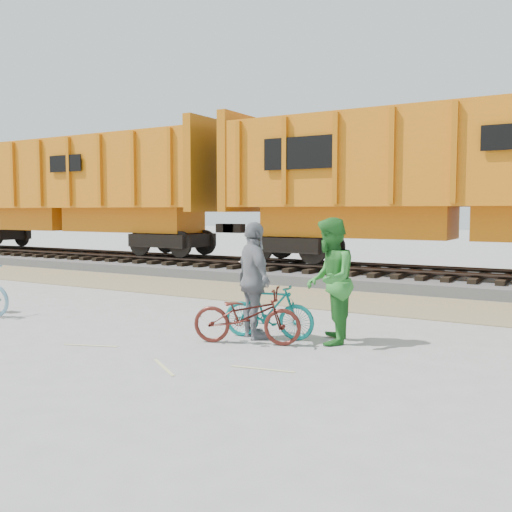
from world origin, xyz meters
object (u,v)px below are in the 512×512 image
at_px(hopper_car_left, 73,189).
at_px(person_woman, 254,280).
at_px(hopper_car_center, 465,178).
at_px(bicycle_teal, 269,311).
at_px(bicycle_maroon, 247,316).
at_px(person_man, 330,281).

height_order(hopper_car_left, person_woman, hopper_car_left).
relative_size(hopper_car_left, hopper_car_center, 1.00).
bearing_deg(bicycle_teal, person_woman, 106.46).
distance_m(bicycle_maroon, person_woman, 0.66).
distance_m(hopper_car_center, bicycle_teal, 8.49).
bearing_deg(hopper_car_left, bicycle_maroon, -32.52).
bearing_deg(person_woman, bicycle_teal, -113.68).
relative_size(bicycle_teal, person_man, 0.77).
bearing_deg(hopper_car_center, bicycle_maroon, -101.70).
distance_m(hopper_car_left, bicycle_teal, 15.75).
bearing_deg(person_man, hopper_car_center, 157.12).
height_order(hopper_car_left, bicycle_teal, hopper_car_left).
bearing_deg(hopper_car_left, hopper_car_center, 0.00).
xyz_separation_m(hopper_car_center, bicycle_maroon, (-1.75, -8.45, -2.55)).
distance_m(hopper_car_center, person_man, 8.01).
bearing_deg(bicycle_maroon, bicycle_teal, -31.18).
relative_size(bicycle_teal, bicycle_maroon, 0.89).
bearing_deg(person_man, bicycle_teal, -96.86).
bearing_deg(person_woman, person_man, -127.12).
height_order(hopper_car_center, person_man, hopper_car_center).
relative_size(hopper_car_center, person_woman, 7.20).
xyz_separation_m(hopper_car_center, person_man, (-0.64, -7.73, -2.00)).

